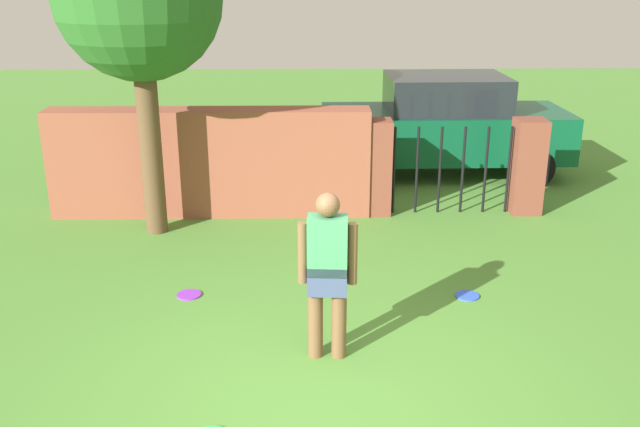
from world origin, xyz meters
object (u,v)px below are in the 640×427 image
Objects in this scene: frisbee_blue at (467,296)px; frisbee_purple at (189,295)px; person at (327,269)px; car at (444,125)px.

frisbee_blue is 1.00× the size of frisbee_purple.
person is 6.55m from car.
person is 6.00× the size of frisbee_blue.
car is 6.17m from frisbee_purple.
car is 5.04m from frisbee_blue.
frisbee_purple is at bearing 51.46° from car.
car reaches higher than frisbee_blue.
frisbee_blue is at bearing 81.90° from car.
frisbee_blue is at bearing -138.60° from person.
car is (2.20, 6.17, -0.04)m from person.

